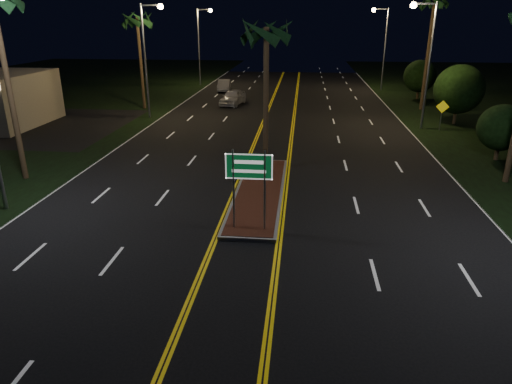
# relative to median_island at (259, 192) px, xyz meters

# --- Properties ---
(ground) EXTENTS (120.00, 120.00, 0.00)m
(ground) POSITION_rel_median_island_xyz_m (0.00, -7.00, -0.08)
(ground) COLOR black
(ground) RESTS_ON ground
(median_island) EXTENTS (2.25, 10.25, 0.17)m
(median_island) POSITION_rel_median_island_xyz_m (0.00, 0.00, 0.00)
(median_island) COLOR gray
(median_island) RESTS_ON ground
(highway_sign) EXTENTS (1.80, 0.08, 3.20)m
(highway_sign) POSITION_rel_median_island_xyz_m (0.00, -4.20, 2.32)
(highway_sign) COLOR gray
(highway_sign) RESTS_ON ground
(streetlight_left_mid) EXTENTS (1.91, 0.44, 9.00)m
(streetlight_left_mid) POSITION_rel_median_island_xyz_m (-10.61, 17.00, 5.57)
(streetlight_left_mid) COLOR gray
(streetlight_left_mid) RESTS_ON ground
(streetlight_left_far) EXTENTS (1.91, 0.44, 9.00)m
(streetlight_left_far) POSITION_rel_median_island_xyz_m (-10.61, 37.00, 5.57)
(streetlight_left_far) COLOR gray
(streetlight_left_far) RESTS_ON ground
(streetlight_right_mid) EXTENTS (1.91, 0.44, 9.00)m
(streetlight_right_mid) POSITION_rel_median_island_xyz_m (10.61, 15.00, 5.57)
(streetlight_right_mid) COLOR gray
(streetlight_right_mid) RESTS_ON ground
(streetlight_right_far) EXTENTS (1.91, 0.44, 9.00)m
(streetlight_right_far) POSITION_rel_median_island_xyz_m (10.61, 35.00, 5.57)
(streetlight_right_far) COLOR gray
(streetlight_right_far) RESTS_ON ground
(palm_median) EXTENTS (2.40, 2.40, 8.30)m
(palm_median) POSITION_rel_median_island_xyz_m (0.00, 3.50, 7.19)
(palm_median) COLOR #382819
(palm_median) RESTS_ON ground
(palm_left_far) EXTENTS (2.40, 2.40, 8.80)m
(palm_left_far) POSITION_rel_median_island_xyz_m (-12.80, 21.00, 7.66)
(palm_left_far) COLOR #382819
(palm_left_far) RESTS_ON ground
(palm_right_far) EXTENTS (2.40, 2.40, 10.30)m
(palm_right_far) POSITION_rel_median_island_xyz_m (12.80, 23.00, 9.06)
(palm_right_far) COLOR #382819
(palm_right_far) RESTS_ON ground
(shrub_near) EXTENTS (2.70, 2.70, 3.30)m
(shrub_near) POSITION_rel_median_island_xyz_m (13.50, 7.00, 1.86)
(shrub_near) COLOR #382819
(shrub_near) RESTS_ON ground
(shrub_mid) EXTENTS (3.78, 3.78, 4.62)m
(shrub_mid) POSITION_rel_median_island_xyz_m (14.00, 17.00, 2.64)
(shrub_mid) COLOR #382819
(shrub_mid) RESTS_ON ground
(shrub_far) EXTENTS (3.24, 3.24, 3.96)m
(shrub_far) POSITION_rel_median_island_xyz_m (13.80, 29.00, 2.25)
(shrub_far) COLOR #382819
(shrub_far) RESTS_ON ground
(car_near) EXTENTS (3.02, 5.42, 1.71)m
(car_near) POSITION_rel_median_island_xyz_m (-4.84, 23.71, 0.77)
(car_near) COLOR #BAB9C0
(car_near) RESTS_ON ground
(car_far) EXTENTS (2.30, 4.59, 1.48)m
(car_far) POSITION_rel_median_island_xyz_m (-7.20, 32.51, 0.66)
(car_far) COLOR #AFAFB9
(car_far) RESTS_ON ground
(warning_sign) EXTENTS (0.94, 0.12, 2.24)m
(warning_sign) POSITION_rel_median_island_xyz_m (12.26, 14.60, 1.35)
(warning_sign) COLOR gray
(warning_sign) RESTS_ON ground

